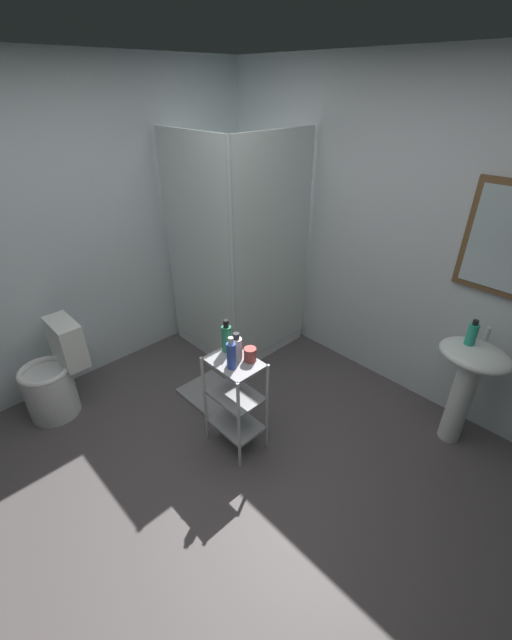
# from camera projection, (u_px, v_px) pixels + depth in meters

# --- Properties ---
(ground_plane) EXTENTS (4.20, 4.20, 0.02)m
(ground_plane) POSITION_uv_depth(u_px,v_px,m) (223.00, 490.00, 2.63)
(ground_plane) COLOR #504A4A
(wall_back) EXTENTS (4.20, 0.14, 2.50)m
(wall_back) POSITION_uv_depth(u_px,v_px,m) (402.00, 240.00, 3.08)
(wall_back) COLOR silver
(wall_back) RESTS_ON ground_plane
(wall_left) EXTENTS (0.10, 4.20, 2.50)m
(wall_left) POSITION_uv_depth(u_px,v_px,m) (64.00, 237.00, 3.14)
(wall_left) COLOR silver
(wall_left) RESTS_ON ground_plane
(shower_stall) EXTENTS (0.92, 0.92, 2.00)m
(shower_stall) POSITION_uv_depth(u_px,v_px,m) (238.00, 303.00, 3.86)
(shower_stall) COLOR white
(shower_stall) RESTS_ON ground_plane
(pedestal_sink) EXTENTS (0.46, 0.37, 0.81)m
(pedestal_sink) POSITION_uv_depth(u_px,v_px,m) (468.00, 375.00, 2.73)
(pedestal_sink) COLOR white
(pedestal_sink) RESTS_ON ground_plane
(sink_faucet) EXTENTS (0.03, 0.03, 0.10)m
(sink_faucet) POSITION_uv_depth(u_px,v_px,m) (487.00, 334.00, 2.66)
(sink_faucet) COLOR silver
(sink_faucet) RESTS_ON pedestal_sink
(toilet) EXTENTS (0.37, 0.49, 0.76)m
(toilet) POSITION_uv_depth(u_px,v_px,m) (54.00, 378.00, 3.12)
(toilet) COLOR white
(toilet) RESTS_ON ground_plane
(storage_cart) EXTENTS (0.38, 0.28, 0.74)m
(storage_cart) POSITION_uv_depth(u_px,v_px,m) (235.00, 397.00, 2.75)
(storage_cart) COLOR silver
(storage_cart) RESTS_ON ground_plane
(hand_soap_bottle) EXTENTS (0.06, 0.06, 0.18)m
(hand_soap_bottle) POSITION_uv_depth(u_px,v_px,m) (472.00, 334.00, 2.61)
(hand_soap_bottle) COLOR #2DBC99
(hand_soap_bottle) RESTS_ON pedestal_sink
(lotion_bottle_white) EXTENTS (0.07, 0.07, 0.20)m
(lotion_bottle_white) POSITION_uv_depth(u_px,v_px,m) (237.00, 348.00, 2.58)
(lotion_bottle_white) COLOR white
(lotion_bottle_white) RESTS_ON storage_cart
(body_wash_bottle_green) EXTENTS (0.07, 0.07, 0.24)m
(body_wash_bottle_green) POSITION_uv_depth(u_px,v_px,m) (227.00, 338.00, 2.65)
(body_wash_bottle_green) COLOR #298B58
(body_wash_bottle_green) RESTS_ON storage_cart
(shampoo_bottle_blue) EXTENTS (0.06, 0.06, 0.23)m
(shampoo_bottle_blue) POSITION_uv_depth(u_px,v_px,m) (231.00, 355.00, 2.49)
(shampoo_bottle_blue) COLOR blue
(shampoo_bottle_blue) RESTS_ON storage_cart
(rinse_cup) EXTENTS (0.08, 0.08, 0.09)m
(rinse_cup) POSITION_uv_depth(u_px,v_px,m) (250.00, 354.00, 2.58)
(rinse_cup) COLOR #B24742
(rinse_cup) RESTS_ON storage_cart
(bath_mat) EXTENTS (0.60, 0.40, 0.02)m
(bath_mat) POSITION_uv_depth(u_px,v_px,m) (215.00, 396.00, 3.39)
(bath_mat) COLOR gray
(bath_mat) RESTS_ON ground_plane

